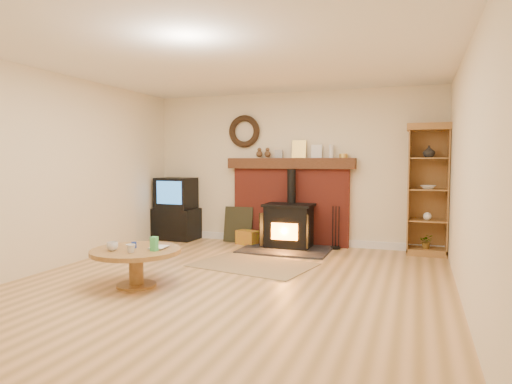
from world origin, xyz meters
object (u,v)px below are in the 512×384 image
at_px(wood_stove, 288,227).
at_px(tv_unit, 176,210).
at_px(curio_cabinet, 428,190).
at_px(coffee_table, 136,256).

xyz_separation_m(wood_stove, tv_unit, (-2.18, 0.19, 0.18)).
bearing_deg(tv_unit, wood_stove, -5.10).
height_order(curio_cabinet, coffee_table, curio_cabinet).
relative_size(curio_cabinet, coffee_table, 1.95).
xyz_separation_m(wood_stove, curio_cabinet, (2.12, 0.28, 0.64)).
bearing_deg(wood_stove, tv_unit, 174.90).
xyz_separation_m(tv_unit, coffee_table, (1.14, -2.94, -0.19)).
distance_m(tv_unit, coffee_table, 3.16).
height_order(tv_unit, coffee_table, tv_unit).
bearing_deg(curio_cabinet, wood_stove, -172.43).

